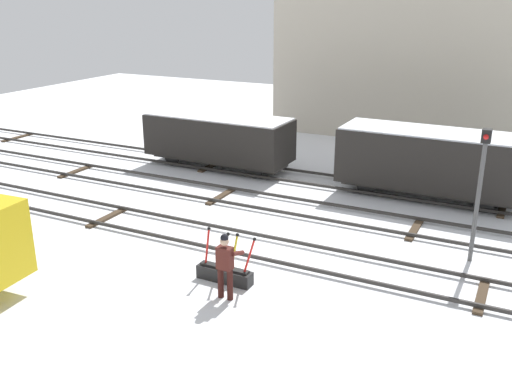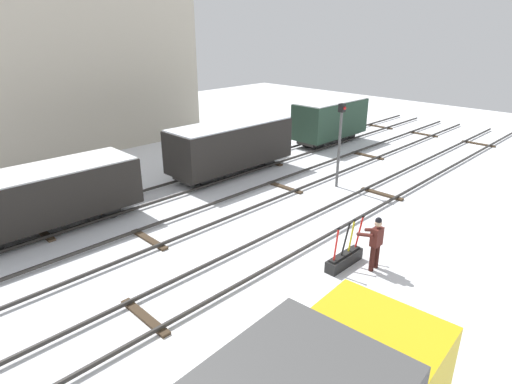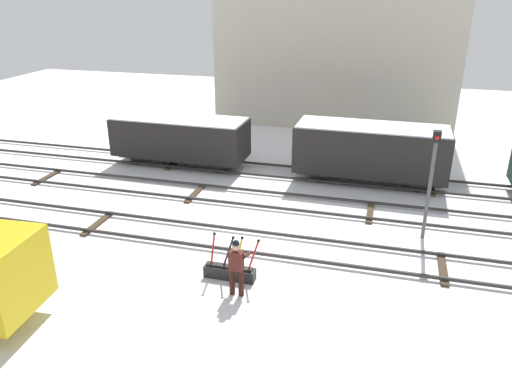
# 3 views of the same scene
# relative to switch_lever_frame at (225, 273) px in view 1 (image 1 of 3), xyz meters

# --- Properties ---
(ground_plane) EXTENTS (60.00, 60.00, 0.00)m
(ground_plane) POSITION_rel_switch_lever_frame_xyz_m (0.20, 2.12, -0.25)
(ground_plane) COLOR white
(track_main_line) EXTENTS (44.00, 1.94, 0.18)m
(track_main_line) POSITION_rel_switch_lever_frame_xyz_m (0.20, 2.12, -0.14)
(track_main_line) COLOR #2D2B28
(track_main_line) RESTS_ON ground_plane
(track_siding_near) EXTENTS (44.00, 1.94, 0.18)m
(track_siding_near) POSITION_rel_switch_lever_frame_xyz_m (0.20, 5.64, -0.14)
(track_siding_near) COLOR #2D2B28
(track_siding_near) RESTS_ON ground_plane
(track_siding_far) EXTENTS (44.00, 1.94, 0.18)m
(track_siding_far) POSITION_rel_switch_lever_frame_xyz_m (0.20, 8.88, -0.14)
(track_siding_far) COLOR #2D2B28
(track_siding_far) RESTS_ON ground_plane
(switch_lever_frame) EXTENTS (1.68, 0.37, 1.45)m
(switch_lever_frame) POSITION_rel_switch_lever_frame_xyz_m (0.00, 0.00, 0.00)
(switch_lever_frame) COLOR black
(switch_lever_frame) RESTS_ON ground_plane
(rail_worker) EXTENTS (0.53, 0.66, 1.71)m
(rail_worker) POSITION_rel_switch_lever_frame_xyz_m (0.44, -0.72, 0.70)
(rail_worker) COLOR #351511
(rail_worker) RESTS_ON ground_plane
(signal_post) EXTENTS (0.24, 0.32, 3.76)m
(signal_post) POSITION_rel_switch_lever_frame_xyz_m (5.54, 4.11, 2.06)
(signal_post) COLOR #4C4C4C
(signal_post) RESTS_ON ground_plane
(apartment_building) EXTENTS (14.23, 7.12, 10.77)m
(apartment_building) POSITION_rel_switch_lever_frame_xyz_m (0.64, 20.14, 5.14)
(apartment_building) COLOR beige
(apartment_building) RESTS_ON ground_plane
(freight_car_mid_siding) EXTENTS (6.38, 2.29, 2.52)m
(freight_car_mid_siding) POSITION_rel_switch_lever_frame_xyz_m (3.42, 8.88, 1.19)
(freight_car_mid_siding) COLOR #2D2B28
(freight_car_mid_siding) RESTS_ON ground_plane
(freight_car_far_end) EXTENTS (6.30, 2.30, 2.27)m
(freight_car_far_end) POSITION_rel_switch_lever_frame_xyz_m (-5.29, 8.88, 1.07)
(freight_car_far_end) COLOR #2D2B28
(freight_car_far_end) RESTS_ON ground_plane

